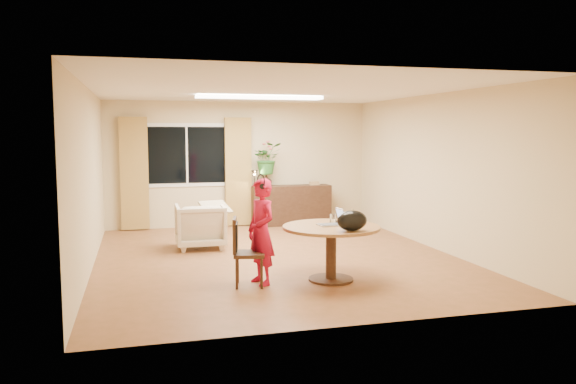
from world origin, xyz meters
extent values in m
plane|color=brown|center=(0.00, 0.00, 0.00)|extent=(6.50, 6.50, 0.00)
plane|color=white|center=(0.00, 0.00, 2.60)|extent=(6.50, 6.50, 0.00)
plane|color=#D4BA89|center=(0.00, 3.25, 1.30)|extent=(5.50, 0.00, 5.50)
plane|color=#D4BA89|center=(-2.75, 0.00, 1.30)|extent=(0.00, 6.50, 6.50)
plane|color=#D4BA89|center=(2.75, 0.00, 1.30)|extent=(0.00, 6.50, 6.50)
cube|color=white|center=(-1.10, 3.23, 1.50)|extent=(1.70, 0.02, 1.30)
cube|color=black|center=(-1.10, 3.22, 1.50)|extent=(1.55, 0.01, 1.15)
cube|color=white|center=(-1.10, 3.22, 1.50)|extent=(0.04, 0.01, 1.15)
cube|color=olive|center=(-2.15, 3.15, 1.15)|extent=(0.55, 0.08, 2.25)
cube|color=olive|center=(-0.05, 3.15, 1.15)|extent=(0.55, 0.08, 2.25)
cube|color=white|center=(0.00, 1.20, 2.57)|extent=(2.20, 0.35, 0.05)
cylinder|color=brown|center=(0.37, -1.52, 0.71)|extent=(1.29, 1.29, 0.04)
cylinder|color=black|center=(0.37, -1.52, 0.35)|extent=(0.14, 0.14, 0.69)
cylinder|color=black|center=(0.37, -1.52, 0.01)|extent=(0.59, 0.59, 0.03)
imported|color=#B5130D|center=(-0.56, -1.44, 0.68)|extent=(0.58, 0.47, 1.37)
imported|color=beige|center=(-1.08, 1.07, 0.38)|extent=(0.82, 0.84, 0.76)
cube|color=black|center=(1.05, 3.01, 0.42)|extent=(1.68, 0.41, 0.84)
imported|color=black|center=(0.51, 3.01, 0.97)|extent=(0.25, 0.25, 0.25)
imported|color=#266628|center=(0.54, 3.01, 1.42)|extent=(0.61, 0.53, 0.66)
camera|label=1|loc=(-2.07, -8.41, 1.95)|focal=35.00mm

